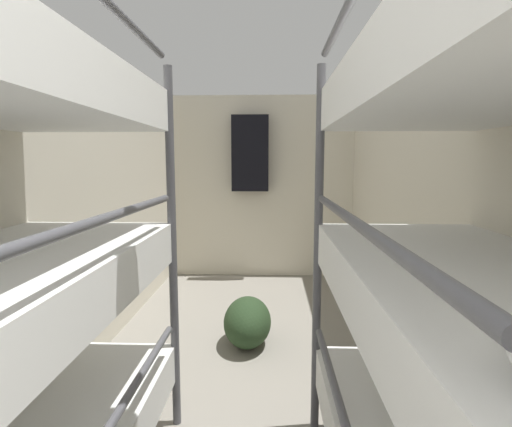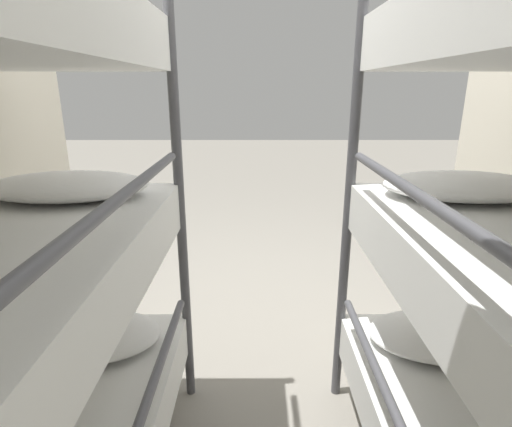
# 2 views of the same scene
# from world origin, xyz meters

# --- Properties ---
(wall_left) EXTENTS (0.06, 5.36, 2.23)m
(wall_left) POSITION_xyz_m (-1.17, 2.62, 1.11)
(wall_left) COLOR beige
(wall_left) RESTS_ON ground_plane
(wall_right) EXTENTS (0.06, 5.36, 2.23)m
(wall_right) POSITION_xyz_m (1.17, 2.62, 1.11)
(wall_right) COLOR beige
(wall_right) RESTS_ON ground_plane
(wall_back) EXTENTS (2.40, 0.06, 2.23)m
(wall_back) POSITION_xyz_m (0.00, 5.27, 1.11)
(wall_back) COLOR beige
(wall_back) RESTS_ON ground_plane
(bunk_stack_right_near) EXTENTS (0.79, 1.79, 1.93)m
(bunk_stack_right_near) POSITION_xyz_m (0.75, 1.39, 1.02)
(bunk_stack_right_near) COLOR #4C4C51
(bunk_stack_right_near) RESTS_ON ground_plane
(duffel_bag) EXTENTS (0.37, 0.56, 0.37)m
(duffel_bag) POSITION_xyz_m (-0.05, 3.28, 0.18)
(duffel_bag) COLOR #23381E
(duffel_bag) RESTS_ON ground_plane
(hanging_coat) EXTENTS (0.44, 0.12, 0.90)m
(hanging_coat) POSITION_xyz_m (-0.12, 5.12, 1.53)
(hanging_coat) COLOR black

